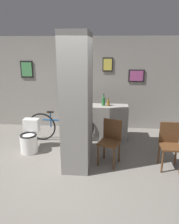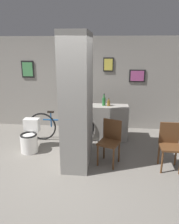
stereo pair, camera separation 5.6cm
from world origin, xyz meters
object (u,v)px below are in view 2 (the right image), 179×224
object	(u,v)px
toilet	(30,138)
bottle_tall	(104,101)
chair_by_doorway	(170,144)
bicycle	(61,127)
chair_near_pillar	(110,140)

from	to	relation	value
toilet	bottle_tall	world-z (taller)	bottle_tall
toilet	chair_by_doorway	bearing A→B (deg)	-8.39
bicycle	bottle_tall	distance (m)	1.27
toilet	chair_near_pillar	bearing A→B (deg)	-11.13
toilet	chair_by_doorway	size ratio (longest dim) A/B	0.79
bottle_tall	chair_near_pillar	bearing A→B (deg)	-82.06
toilet	bicycle	distance (m)	0.86
chair_near_pillar	chair_by_doorway	xyz separation A→B (m)	(1.16, -0.08, 0.00)
toilet	chair_near_pillar	world-z (taller)	chair_near_pillar
bicycle	chair_near_pillar	bearing A→B (deg)	-38.32
chair_near_pillar	bottle_tall	size ratio (longest dim) A/B	2.95
chair_by_doorway	bottle_tall	distance (m)	1.96
chair_near_pillar	chair_by_doorway	world-z (taller)	same
chair_by_doorway	bottle_tall	size ratio (longest dim) A/B	2.95
chair_near_pillar	bicycle	bearing A→B (deg)	162.11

